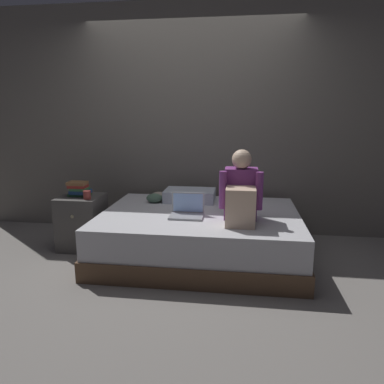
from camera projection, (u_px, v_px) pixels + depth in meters
ground_plane at (176, 267)px, 3.43m from camera, size 8.00×8.00×0.00m
wall_back at (192, 122)px, 4.30m from camera, size 5.60×0.10×2.70m
bed at (200, 235)px, 3.65m from camera, size 2.00×1.50×0.48m
nightstand at (82, 222)px, 3.89m from camera, size 0.44×0.46×0.58m
person_sitting at (241, 195)px, 3.25m from camera, size 0.39×0.44×0.66m
laptop at (187, 211)px, 3.44m from camera, size 0.32×0.23×0.22m
pillow at (190, 195)px, 4.04m from camera, size 0.56×0.36×0.13m
book_stack at (79, 189)px, 3.81m from camera, size 0.23×0.16×0.16m
mug at (87, 195)px, 3.68m from camera, size 0.08×0.08×0.09m
clothes_pile at (157, 197)px, 4.01m from camera, size 0.22×0.23×0.10m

